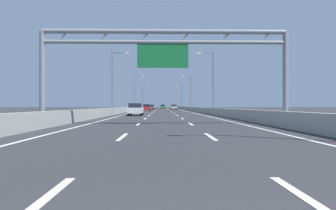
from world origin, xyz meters
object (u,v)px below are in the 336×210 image
object	(u,v)px
sign_gantry	(164,52)
streetlamp_left_far	(135,90)
yellow_car	(152,107)
streetlamp_right_far	(190,90)
streetlamp_left_distant	(143,95)
silver_car	(174,107)
blue_car	(151,107)
green_car	(163,107)
streetlamp_left_mid	(114,78)
streetlamp_right_distant	(181,95)
red_car	(147,108)
streetlamp_right_mid	(212,79)
white_car	(136,109)
orange_car	(173,107)

from	to	relation	value
sign_gantry	streetlamp_left_far	size ratio (longest dim) A/B	1.74
yellow_car	streetlamp_right_far	bearing A→B (deg)	-69.09
streetlamp_left_distant	silver_car	bearing A→B (deg)	-68.20
streetlamp_left_distant	blue_car	world-z (taller)	streetlamp_left_distant
yellow_car	streetlamp_left_distant	bearing A→B (deg)	111.25
streetlamp_right_far	blue_car	bearing A→B (deg)	136.09
green_car	sign_gantry	bearing A→B (deg)	-90.13
streetlamp_left_mid	yellow_car	bearing A→B (deg)	86.84
streetlamp_right_distant	silver_car	size ratio (longest dim) A/B	2.05
streetlamp_left_mid	streetlamp_left_far	xyz separation A→B (m)	(0.00, 38.90, 0.00)
streetlamp_left_distant	red_car	size ratio (longest dim) A/B	2.16
streetlamp_left_far	red_car	xyz separation A→B (m)	(3.83, -13.67, -4.61)
blue_car	green_car	world-z (taller)	green_car
streetlamp_right_mid	red_car	bearing A→B (deg)	113.75
streetlamp_left_far	streetlamp_left_distant	size ratio (longest dim) A/B	1.00
streetlamp_right_far	sign_gantry	bearing A→B (deg)	-96.41
streetlamp_right_distant	white_car	bearing A→B (deg)	-97.22
streetlamp_right_far	white_car	bearing A→B (deg)	-102.99
streetlamp_right_mid	red_car	distance (m)	27.95
streetlamp_left_far	streetlamp_right_mid	bearing A→B (deg)	-69.00
streetlamp_right_mid	streetlamp_right_distant	size ratio (longest dim) A/B	1.00
red_car	yellow_car	world-z (taller)	red_car
streetlamp_left_distant	green_car	world-z (taller)	streetlamp_left_distant
streetlamp_right_mid	white_car	world-z (taller)	streetlamp_right_mid
orange_car	white_car	bearing A→B (deg)	-95.94
yellow_car	white_car	world-z (taller)	white_car
streetlamp_right_mid	yellow_car	xyz separation A→B (m)	(-11.17, 68.14, -4.63)
red_car	orange_car	size ratio (longest dim) A/B	0.99
red_car	green_car	xyz separation A→B (m)	(3.85, 45.74, -0.01)
streetlamp_right_far	red_car	world-z (taller)	streetlamp_right_far
streetlamp_right_distant	blue_car	xyz separation A→B (m)	(-11.02, -28.30, -4.62)
sign_gantry	orange_car	distance (m)	89.54
streetlamp_left_distant	silver_car	world-z (taller)	streetlamp_left_distant
streetlamp_left_distant	yellow_car	xyz separation A→B (m)	(3.76, -9.67, -4.63)
sign_gantry	streetlamp_right_mid	xyz separation A→B (m)	(7.48, 27.70, 0.55)
white_car	blue_car	bearing A→B (deg)	90.07
streetlamp_right_far	orange_car	bearing A→B (deg)	99.09
sign_gantry	streetlamp_left_distant	world-z (taller)	streetlamp_left_distant
streetlamp_left_mid	white_car	world-z (taller)	streetlamp_left_mid
streetlamp_right_distant	red_car	xyz separation A→B (m)	(-11.11, -52.57, -4.61)
yellow_car	white_car	bearing A→B (deg)	-89.83
streetlamp_left_mid	streetlamp_left_distant	size ratio (longest dim) A/B	1.00
streetlamp_right_mid	blue_car	bearing A→B (deg)	102.54
yellow_car	sign_gantry	bearing A→B (deg)	-87.79
streetlamp_right_mid	streetlamp_right_far	xyz separation A→B (m)	(0.00, 38.90, 0.00)
streetlamp_left_far	blue_car	distance (m)	12.21
sign_gantry	streetlamp_right_distant	xyz separation A→B (m)	(7.48, 105.51, 0.55)
streetlamp_right_far	yellow_car	world-z (taller)	streetlamp_right_far
streetlamp_left_mid	blue_car	distance (m)	49.88
streetlamp_left_far	yellow_car	distance (m)	29.84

